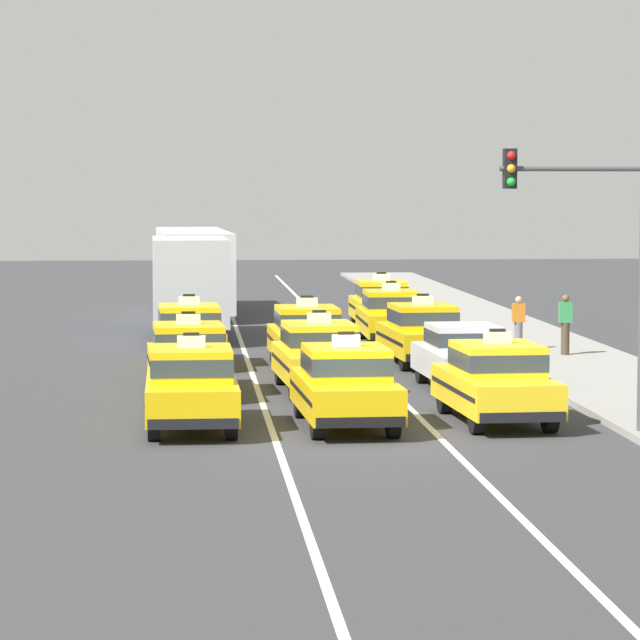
{
  "coord_description": "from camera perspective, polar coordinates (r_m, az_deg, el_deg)",
  "views": [
    {
      "loc": [
        -3.25,
        -31.57,
        4.83
      ],
      "look_at": [
        0.27,
        12.63,
        1.3
      ],
      "focal_mm": 93.1,
      "sensor_mm": 36.0,
      "label": 1
    }
  ],
  "objects": [
    {
      "name": "taxi_center_nearest",
      "position": [
        33.44,
        0.88,
        -2.23
      ],
      "size": [
        1.98,
        4.62,
        1.96
      ],
      "color": "black",
      "rests_on": "ground"
    },
    {
      "name": "box_truck_left_fourth",
      "position": [
        53.13,
        -4.52,
        1.25
      ],
      "size": [
        2.42,
        7.01,
        3.27
      ],
      "color": "black",
      "rests_on": "ground"
    },
    {
      "name": "taxi_left_nearest",
      "position": [
        33.33,
        -4.44,
        -2.27
      ],
      "size": [
        1.86,
        4.58,
        1.96
      ],
      "color": "black",
      "rests_on": "ground"
    },
    {
      "name": "taxi_right_third",
      "position": [
        45.47,
        3.52,
        -0.44
      ],
      "size": [
        2.04,
        4.65,
        1.96
      ],
      "color": "black",
      "rests_on": "ground"
    },
    {
      "name": "ground_plane",
      "position": [
        32.1,
        1.31,
        -4.1
      ],
      "size": [
        160.0,
        160.0,
        0.0
      ],
      "primitive_type": "plane",
      "color": "#353538"
    },
    {
      "name": "taxi_right_nearest",
      "position": [
        34.3,
        6.06,
        -2.09
      ],
      "size": [
        2.04,
        4.65,
        1.96
      ],
      "color": "black",
      "rests_on": "ground"
    },
    {
      "name": "taxi_right_fifth",
      "position": [
        56.98,
        2.11,
        0.57
      ],
      "size": [
        1.82,
        4.56,
        1.96
      ],
      "color": "black",
      "rests_on": "ground"
    },
    {
      "name": "taxi_center_second",
      "position": [
        39.29,
        -0.05,
        -1.22
      ],
      "size": [
        2.02,
        4.64,
        1.96
      ],
      "color": "black",
      "rests_on": "ground"
    },
    {
      "name": "pedestrian_near_crosswalk",
      "position": [
        48.46,
        6.84,
        -0.09
      ],
      "size": [
        0.36,
        0.24,
        1.55
      ],
      "color": "slate",
      "rests_on": "sidewalk_curb"
    },
    {
      "name": "taxi_left_second",
      "position": [
        39.01,
        -4.55,
        -1.28
      ],
      "size": [
        2.03,
        4.64,
        1.96
      ],
      "color": "black",
      "rests_on": "ground"
    },
    {
      "name": "lane_stripe_left_center",
      "position": [
        51.82,
        -2.72,
        -0.8
      ],
      "size": [
        0.14,
        80.0,
        0.01
      ],
      "primitive_type": "cube",
      "color": "silver",
      "rests_on": "ground"
    },
    {
      "name": "taxi_center_third",
      "position": [
        44.62,
        -0.46,
        -0.53
      ],
      "size": [
        1.94,
        4.61,
        1.96
      ],
      "color": "black",
      "rests_on": "ground"
    },
    {
      "name": "sidewalk_curb",
      "position": [
        47.96,
        8.05,
        -1.18
      ],
      "size": [
        4.0,
        90.0,
        0.15
      ],
      "primitive_type": "cube",
      "color": "gray",
      "rests_on": "ground"
    },
    {
      "name": "pedestrian_mid_block",
      "position": [
        47.13,
        8.43,
        -0.15
      ],
      "size": [
        0.36,
        0.24,
        1.7
      ],
      "color": "#473828",
      "rests_on": "sidewalk_curb"
    },
    {
      "name": "taxi_right_fourth",
      "position": [
        51.64,
        2.44,
        0.16
      ],
      "size": [
        1.87,
        4.58,
        1.96
      ],
      "color": "black",
      "rests_on": "ground"
    },
    {
      "name": "lane_stripe_center_right",
      "position": [
        52.02,
        0.81,
        -0.77
      ],
      "size": [
        0.14,
        80.0,
        0.01
      ],
      "primitive_type": "cube",
      "color": "silver",
      "rests_on": "ground"
    },
    {
      "name": "bus_left_fifth",
      "position": [
        63.87,
        -4.39,
        1.84
      ],
      "size": [
        3.02,
        11.3,
        3.22
      ],
      "color": "black",
      "rests_on": "ground"
    },
    {
      "name": "sedan_right_second",
      "position": [
        39.88,
        4.93,
        -1.19
      ],
      "size": [
        1.94,
        4.37,
        1.58
      ],
      "color": "black",
      "rests_on": "ground"
    },
    {
      "name": "taxi_left_third",
      "position": [
        45.33,
        -4.52,
        -0.46
      ],
      "size": [
        2.0,
        4.63,
        1.96
      ],
      "color": "black",
      "rests_on": "ground"
    },
    {
      "name": "traffic_light_pole",
      "position": [
        32.12,
        9.39,
        2.69
      ],
      "size": [
        2.87,
        0.33,
        5.58
      ],
      "color": "#47474C",
      "rests_on": "ground"
    }
  ]
}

